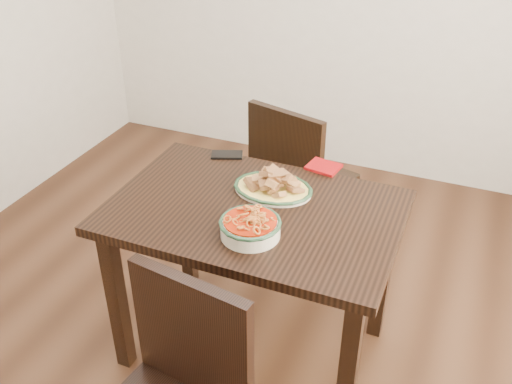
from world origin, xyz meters
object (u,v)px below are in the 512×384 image
at_px(dining_table, 254,231).
at_px(chair_far, 296,175).
at_px(smartphone, 227,155).
at_px(noodle_bowl, 250,225).
at_px(fish_plate, 273,181).

relative_size(dining_table, chair_far, 1.25).
bearing_deg(dining_table, smartphone, 128.67).
relative_size(chair_far, noodle_bowl, 3.96).
bearing_deg(dining_table, chair_far, 95.08).
distance_m(fish_plate, smartphone, 0.36).
height_order(dining_table, fish_plate, fish_plate).
height_order(dining_table, smartphone, smartphone).
height_order(dining_table, noodle_bowl, noodle_bowl).
distance_m(chair_far, fish_plate, 0.64).
relative_size(noodle_bowl, smartphone, 1.63).
xyz_separation_m(dining_table, fish_plate, (0.02, 0.14, 0.15)).
bearing_deg(smartphone, fish_plate, -55.28).
bearing_deg(noodle_bowl, chair_far, 97.76).
xyz_separation_m(dining_table, chair_far, (-0.06, 0.71, -0.14)).
relative_size(fish_plate, smartphone, 2.30).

